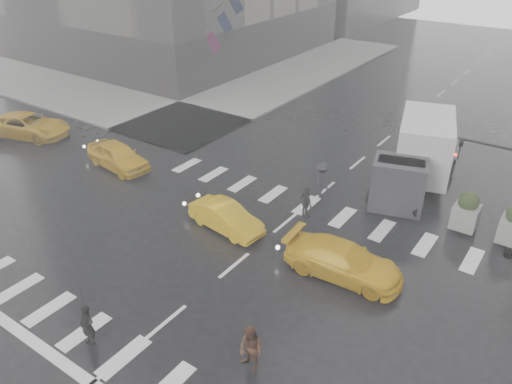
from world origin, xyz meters
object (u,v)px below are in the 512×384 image
Objects in this scene: taxi_front at (118,156)px; box_truck at (418,155)px; pedestrian_brown at (251,349)px; taxi_mid at (226,217)px.

taxi_front is 0.63× the size of box_truck.
taxi_mid is (-5.66, 6.00, -0.24)m from pedestrian_brown.
pedestrian_brown is 14.78m from box_truck.
box_truck is (14.72, 7.18, 1.22)m from taxi_front.
pedestrian_brown reaches higher than taxi_front.
pedestrian_brown is 0.40× the size of taxi_front.
taxi_front is at bearing 161.98° from pedestrian_brown.
taxi_front is 16.42m from box_truck.
box_truck is (5.69, 8.74, 1.34)m from taxi_mid.
pedestrian_brown is at bearing -129.45° from taxi_mid.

